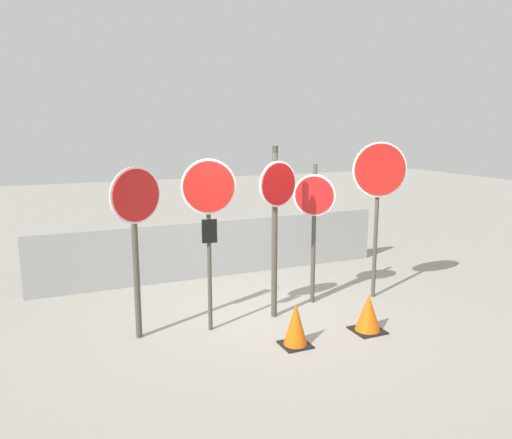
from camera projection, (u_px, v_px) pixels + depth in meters
name	position (u px, v px, depth m)	size (l,w,h in m)	color
ground_plane	(264.00, 315.00, 7.73)	(40.00, 40.00, 0.00)	gray
fence_back	(217.00, 248.00, 9.63)	(6.91, 0.12, 1.09)	gray
stop_sign_0	(136.00, 220.00, 6.58)	(0.71, 0.31, 2.37)	#474238
stop_sign_1	(209.00, 204.00, 6.78)	(0.75, 0.17, 2.45)	#474238
stop_sign_2	(276.00, 209.00, 7.34)	(0.66, 0.22, 2.60)	#474238
stop_sign_3	(314.00, 210.00, 7.96)	(0.57, 0.39, 2.29)	#474238
stop_sign_4	(379.00, 183.00, 8.14)	(0.86, 0.32, 2.63)	#474238
traffic_cone_0	(296.00, 325.00, 6.60)	(0.38, 0.38, 0.60)	black
traffic_cone_1	(368.00, 313.00, 7.07)	(0.43, 0.43, 0.55)	black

